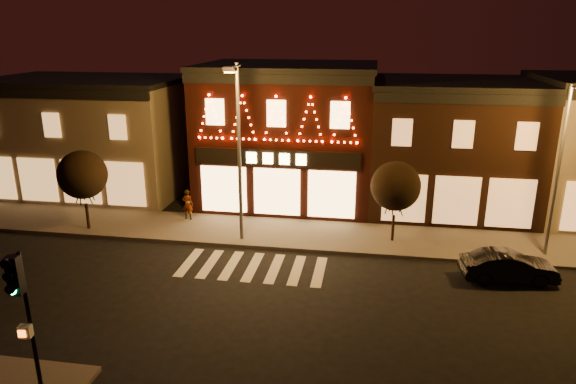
% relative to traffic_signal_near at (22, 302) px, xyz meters
% --- Properties ---
extents(ground, '(120.00, 120.00, 0.00)m').
position_rel_traffic_signal_near_xyz_m(ground, '(3.82, 5.92, -3.41)').
color(ground, black).
rests_on(ground, ground).
extents(sidewalk_far, '(44.00, 4.00, 0.15)m').
position_rel_traffic_signal_near_xyz_m(sidewalk_far, '(5.82, 13.92, -3.34)').
color(sidewalk_far, '#47423D').
rests_on(sidewalk_far, ground).
extents(building_left, '(12.20, 8.28, 7.30)m').
position_rel_traffic_signal_near_xyz_m(building_left, '(-9.18, 19.91, 0.25)').
color(building_left, '#776D54').
rests_on(building_left, ground).
extents(building_pulp, '(10.20, 8.34, 8.30)m').
position_rel_traffic_signal_near_xyz_m(building_pulp, '(3.82, 19.89, 0.75)').
color(building_pulp, black).
rests_on(building_pulp, ground).
extents(building_right_a, '(9.20, 8.28, 7.50)m').
position_rel_traffic_signal_near_xyz_m(building_right_a, '(13.32, 19.91, 0.35)').
color(building_right_a, black).
rests_on(building_right_a, ground).
extents(traffic_signal_near, '(0.36, 0.48, 4.63)m').
position_rel_traffic_signal_near_xyz_m(traffic_signal_near, '(0.00, 0.00, 0.00)').
color(traffic_signal_near, black).
rests_on(traffic_signal_near, sidewalk_near).
extents(streetlamp_mid, '(0.56, 1.98, 8.61)m').
position_rel_traffic_signal_near_xyz_m(streetlamp_mid, '(2.62, 12.46, 1.79)').
color(streetlamp_mid, '#59595E').
rests_on(streetlamp_mid, sidewalk_far).
extents(streetlamp_right, '(0.49, 1.79, 7.84)m').
position_rel_traffic_signal_near_xyz_m(streetlamp_right, '(17.11, 13.02, 1.34)').
color(streetlamp_right, '#59595E').
rests_on(streetlamp_right, sidewalk_far).
extents(tree_left, '(2.51, 2.51, 4.19)m').
position_rel_traffic_signal_near_xyz_m(tree_left, '(-5.74, 12.76, -0.33)').
color(tree_left, black).
rests_on(tree_left, sidewalk_far).
extents(tree_right, '(2.41, 2.41, 4.03)m').
position_rel_traffic_signal_near_xyz_m(tree_right, '(10.07, 13.73, -0.44)').
color(tree_right, black).
rests_on(tree_right, sidewalk_far).
extents(dark_sedan, '(4.01, 1.74, 1.28)m').
position_rel_traffic_signal_near_xyz_m(dark_sedan, '(14.80, 10.42, -2.77)').
color(dark_sedan, black).
rests_on(dark_sedan, ground).
extents(pedestrian, '(0.66, 0.47, 1.70)m').
position_rel_traffic_signal_near_xyz_m(pedestrian, '(-1.02, 14.96, -2.41)').
color(pedestrian, gray).
rests_on(pedestrian, sidewalk_far).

